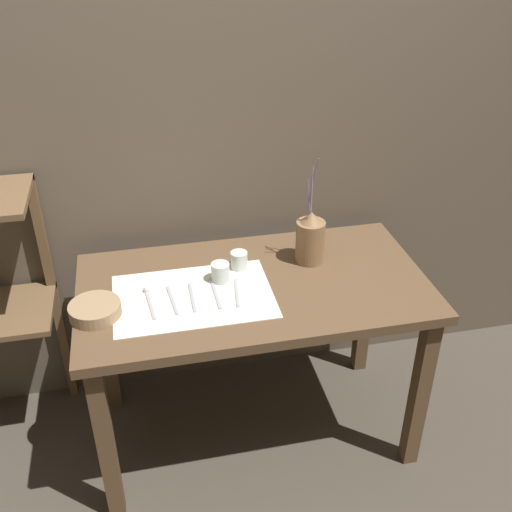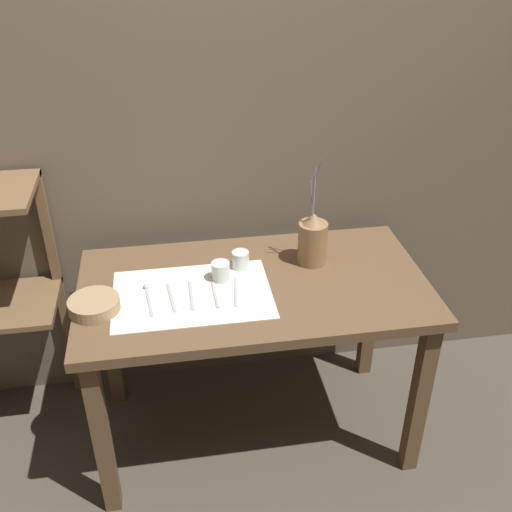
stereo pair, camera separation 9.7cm
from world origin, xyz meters
name	(u,v)px [view 2 (the right image)]	position (x,y,z in m)	size (l,w,h in m)	color
ground_plane	(254,428)	(0.00, 0.00, 0.00)	(12.00, 12.00, 0.00)	#473F35
stone_wall_back	(235,135)	(0.00, 0.47, 1.20)	(7.00, 0.06, 2.40)	brown
wooden_table	(254,306)	(0.00, 0.00, 0.67)	(1.32, 0.71, 0.78)	brown
linen_cloth	(192,294)	(-0.23, -0.04, 0.78)	(0.58, 0.39, 0.00)	silver
pitcher_with_flowers	(313,240)	(0.25, 0.12, 0.88)	(0.11, 0.11, 0.43)	olive
wooden_bowl	(94,305)	(-0.58, -0.08, 0.80)	(0.18, 0.18, 0.05)	#9E7F5B
glass_tumbler_near	(221,271)	(-0.12, 0.04, 0.82)	(0.07, 0.07, 0.07)	silver
glass_tumbler_far	(240,260)	(-0.03, 0.11, 0.82)	(0.07, 0.07, 0.07)	silver
spoon_inner	(147,293)	(-0.40, -0.01, 0.79)	(0.04, 0.20, 0.02)	#A8A8AD
fork_outer	(171,298)	(-0.31, -0.05, 0.79)	(0.03, 0.18, 0.00)	#A8A8AD
fork_inner	(191,296)	(-0.24, -0.05, 0.79)	(0.01, 0.18, 0.00)	#A8A8AD
spoon_outer	(213,285)	(-0.15, 0.01, 0.79)	(0.02, 0.20, 0.02)	#A8A8AD
knife_center	(236,292)	(-0.07, -0.05, 0.79)	(0.04, 0.18, 0.00)	#A8A8AD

